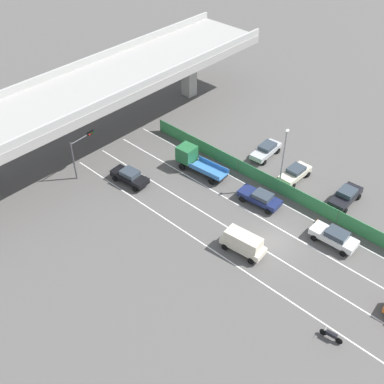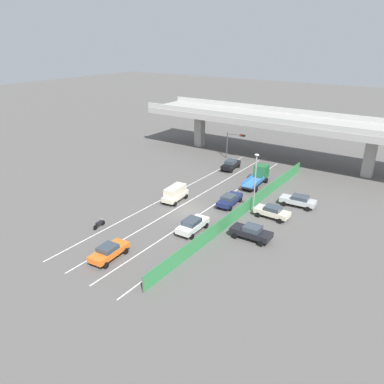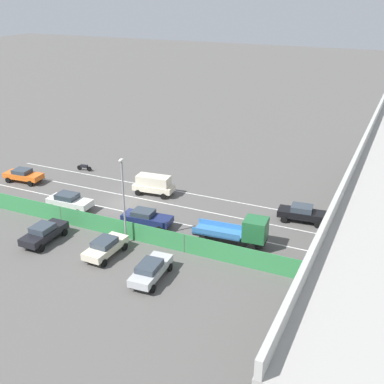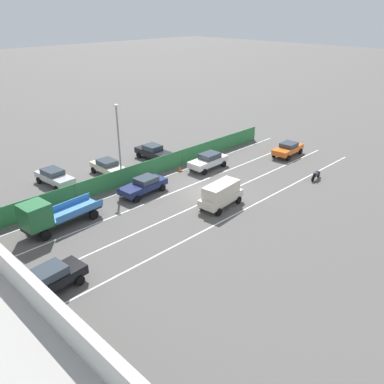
# 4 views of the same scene
# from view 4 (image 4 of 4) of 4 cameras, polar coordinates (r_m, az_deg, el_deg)

# --- Properties ---
(ground_plane) EXTENTS (300.00, 300.00, 0.00)m
(ground_plane) POSITION_cam_4_polar(r_m,az_deg,el_deg) (37.97, 1.77, 0.26)
(ground_plane) COLOR #565451
(lane_line_left_edge) EXTENTS (0.14, 42.66, 0.01)m
(lane_line_left_edge) POSITION_cam_4_polar(r_m,az_deg,el_deg) (32.70, 4.31, -4.09)
(lane_line_left_edge) COLOR silver
(lane_line_left_edge) RESTS_ON ground
(lane_line_mid_left) EXTENTS (0.14, 42.66, 0.01)m
(lane_line_mid_left) POSITION_cam_4_polar(r_m,az_deg,el_deg) (34.74, 0.05, -2.17)
(lane_line_mid_left) COLOR silver
(lane_line_mid_left) RESTS_ON ground
(lane_line_mid_right) EXTENTS (0.14, 42.66, 0.01)m
(lane_line_mid_right) POSITION_cam_4_polar(r_m,az_deg,el_deg) (36.99, -3.70, -0.47)
(lane_line_mid_right) COLOR silver
(lane_line_mid_right) RESTS_ON ground
(lane_line_right_edge) EXTENTS (0.14, 42.66, 0.01)m
(lane_line_right_edge) POSITION_cam_4_polar(r_m,az_deg,el_deg) (39.40, -7.01, 1.03)
(lane_line_right_edge) COLOR silver
(lane_line_right_edge) RESTS_ON ground
(green_fence) EXTENTS (0.10, 38.76, 1.70)m
(green_fence) POSITION_cam_4_polar(r_m,az_deg,el_deg) (39.96, -8.15, 2.63)
(green_fence) COLOR #338447
(green_fence) RESTS_ON ground
(car_hatchback_white) EXTENTS (2.12, 4.62, 1.65)m
(car_hatchback_white) POSITION_cam_4_polar(r_m,az_deg,el_deg) (42.81, 2.32, 4.48)
(car_hatchback_white) COLOR silver
(car_hatchback_white) RESTS_ON ground
(car_van_cream) EXTENTS (2.27, 4.48, 2.12)m
(car_van_cream) POSITION_cam_4_polar(r_m,az_deg,el_deg) (34.50, 4.11, -0.23)
(car_van_cream) COLOR beige
(car_van_cream) RESTS_ON ground
(car_sedan_navy) EXTENTS (2.25, 4.81, 1.52)m
(car_sedan_navy) POSITION_cam_4_polar(r_m,az_deg,el_deg) (37.21, -6.79, 0.99)
(car_sedan_navy) COLOR navy
(car_sedan_navy) RESTS_ON ground
(car_sedan_black) EXTENTS (2.27, 4.69, 1.63)m
(car_sedan_black) POSITION_cam_4_polar(r_m,az_deg,el_deg) (26.14, -19.52, -11.50)
(car_sedan_black) COLOR black
(car_sedan_black) RESTS_ON ground
(car_taxi_orange) EXTENTS (2.28, 4.57, 1.51)m
(car_taxi_orange) POSITION_cam_4_polar(r_m,az_deg,el_deg) (47.91, 13.36, 5.98)
(car_taxi_orange) COLOR orange
(car_taxi_orange) RESTS_ON ground
(flatbed_truck_blue) EXTENTS (2.53, 6.47, 2.68)m
(flatbed_truck_blue) POSITION_cam_4_polar(r_m,az_deg,el_deg) (32.42, -19.64, -3.13)
(flatbed_truck_blue) COLOR black
(flatbed_truck_blue) RESTS_ON ground
(motorcycle) EXTENTS (0.60, 1.95, 0.93)m
(motorcycle) POSITION_cam_4_polar(r_m,az_deg,el_deg) (42.02, 17.05, 2.30)
(motorcycle) COLOR black
(motorcycle) RESTS_ON ground
(parked_sedan_dark) EXTENTS (4.59, 2.10, 1.63)m
(parked_sedan_dark) POSITION_cam_4_polar(r_m,az_deg,el_deg) (45.66, -5.47, 5.68)
(parked_sedan_dark) COLOR black
(parked_sedan_dark) RESTS_ON ground
(parked_sedan_cream) EXTENTS (4.33, 2.04, 1.56)m
(parked_sedan_cream) POSITION_cam_4_polar(r_m,az_deg,el_deg) (42.04, -11.76, 3.52)
(parked_sedan_cream) COLOR beige
(parked_sedan_cream) RESTS_ON ground
(parked_wagon_silver) EXTENTS (4.67, 2.17, 1.54)m
(parked_wagon_silver) POSITION_cam_4_polar(r_m,az_deg,el_deg) (40.95, -18.81, 2.09)
(parked_wagon_silver) COLOR #B2B5B7
(parked_wagon_silver) RESTS_ON ground
(street_lamp) EXTENTS (0.60, 0.36, 7.70)m
(street_lamp) POSITION_cam_4_polar(r_m,az_deg,el_deg) (38.57, -10.31, 7.62)
(street_lamp) COLOR gray
(street_lamp) RESTS_ON ground
(traffic_cone) EXTENTS (0.47, 0.47, 0.57)m
(traffic_cone) POSITION_cam_4_polar(r_m,az_deg,el_deg) (42.23, -1.72, 3.25)
(traffic_cone) COLOR orange
(traffic_cone) RESTS_ON ground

